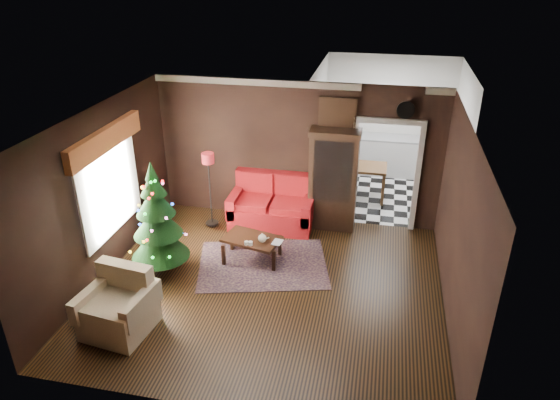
% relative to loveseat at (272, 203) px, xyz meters
% --- Properties ---
extents(floor, '(5.50, 5.50, 0.00)m').
position_rel_loveseat_xyz_m(floor, '(0.40, -2.05, -0.50)').
color(floor, black).
rests_on(floor, ground).
extents(ceiling, '(5.50, 5.50, 0.00)m').
position_rel_loveseat_xyz_m(ceiling, '(0.40, -2.05, 2.30)').
color(ceiling, white).
rests_on(ceiling, ground).
extents(wall_back, '(5.50, 0.00, 5.50)m').
position_rel_loveseat_xyz_m(wall_back, '(0.40, 0.45, 0.90)').
color(wall_back, black).
rests_on(wall_back, ground).
extents(wall_front, '(5.50, 0.00, 5.50)m').
position_rel_loveseat_xyz_m(wall_front, '(0.40, -4.55, 0.90)').
color(wall_front, black).
rests_on(wall_front, ground).
extents(wall_left, '(0.00, 5.50, 5.50)m').
position_rel_loveseat_xyz_m(wall_left, '(-2.35, -2.05, 0.90)').
color(wall_left, black).
rests_on(wall_left, ground).
extents(wall_right, '(0.00, 5.50, 5.50)m').
position_rel_loveseat_xyz_m(wall_right, '(3.15, -2.05, 0.90)').
color(wall_right, black).
rests_on(wall_right, ground).
extents(doorway, '(1.10, 0.10, 2.10)m').
position_rel_loveseat_xyz_m(doorway, '(2.10, 0.45, 0.55)').
color(doorway, white).
rests_on(doorway, ground).
extents(left_window, '(0.05, 1.60, 1.40)m').
position_rel_loveseat_xyz_m(left_window, '(-2.31, -1.85, 0.95)').
color(left_window, white).
rests_on(left_window, wall_left).
extents(valance, '(0.12, 2.10, 0.35)m').
position_rel_loveseat_xyz_m(valance, '(-2.23, -1.85, 1.77)').
color(valance, '#994D27').
rests_on(valance, wall_left).
extents(kitchen_floor, '(3.00, 3.00, 0.00)m').
position_rel_loveseat_xyz_m(kitchen_floor, '(2.10, 1.95, -0.50)').
color(kitchen_floor, white).
rests_on(kitchen_floor, ground).
extents(kitchen_window, '(0.70, 0.06, 0.70)m').
position_rel_loveseat_xyz_m(kitchen_window, '(2.10, 3.40, 1.20)').
color(kitchen_window, white).
rests_on(kitchen_window, ground).
extents(rug, '(2.52, 2.09, 0.01)m').
position_rel_loveseat_xyz_m(rug, '(0.15, -1.42, -0.49)').
color(rug, '#4B3944').
rests_on(rug, ground).
extents(loveseat, '(1.70, 0.90, 1.00)m').
position_rel_loveseat_xyz_m(loveseat, '(0.00, 0.00, 0.00)').
color(loveseat, maroon).
rests_on(loveseat, ground).
extents(curio_cabinet, '(0.90, 0.45, 1.90)m').
position_rel_loveseat_xyz_m(curio_cabinet, '(1.15, 0.22, 0.45)').
color(curio_cabinet, black).
rests_on(curio_cabinet, ground).
extents(floor_lamp, '(0.25, 0.25, 1.47)m').
position_rel_loveseat_xyz_m(floor_lamp, '(-1.13, -0.34, 0.33)').
color(floor_lamp, black).
rests_on(floor_lamp, ground).
extents(christmas_tree, '(1.03, 1.03, 1.82)m').
position_rel_loveseat_xyz_m(christmas_tree, '(-1.45, -1.99, 0.55)').
color(christmas_tree, black).
rests_on(christmas_tree, ground).
extents(armchair, '(1.01, 1.01, 0.91)m').
position_rel_loveseat_xyz_m(armchair, '(-1.45, -3.48, -0.04)').
color(armchair, beige).
rests_on(armchair, ground).
extents(coffee_table, '(1.07, 0.79, 0.43)m').
position_rel_loveseat_xyz_m(coffee_table, '(-0.06, -1.31, -0.27)').
color(coffee_table, black).
rests_on(coffee_table, rug).
extents(teapot, '(0.17, 0.17, 0.16)m').
position_rel_loveseat_xyz_m(teapot, '(0.15, -1.40, 0.02)').
color(teapot, silver).
rests_on(teapot, coffee_table).
extents(cup_a, '(0.09, 0.09, 0.06)m').
position_rel_loveseat_xyz_m(cup_a, '(-0.10, -1.54, -0.02)').
color(cup_a, white).
rests_on(cup_a, coffee_table).
extents(cup_b, '(0.09, 0.09, 0.06)m').
position_rel_loveseat_xyz_m(cup_b, '(-0.03, -1.54, -0.02)').
color(cup_b, silver).
rests_on(cup_b, coffee_table).
extents(book, '(0.16, 0.04, 0.22)m').
position_rel_loveseat_xyz_m(book, '(0.32, -1.36, 0.05)').
color(book, '#A27E6B').
rests_on(book, coffee_table).
extents(wall_clock, '(0.32, 0.32, 0.06)m').
position_rel_loveseat_xyz_m(wall_clock, '(2.35, 0.40, 1.88)').
color(wall_clock, white).
rests_on(wall_clock, wall_back).
extents(painting, '(0.62, 0.05, 0.52)m').
position_rel_loveseat_xyz_m(painting, '(1.15, 0.41, 1.75)').
color(painting, '#BC7D4D').
rests_on(painting, wall_back).
extents(kitchen_counter, '(1.80, 0.60, 0.90)m').
position_rel_loveseat_xyz_m(kitchen_counter, '(2.10, 3.15, -0.05)').
color(kitchen_counter, silver).
rests_on(kitchen_counter, ground).
extents(kitchen_table, '(0.70, 0.70, 0.75)m').
position_rel_loveseat_xyz_m(kitchen_table, '(1.80, 1.65, -0.12)').
color(kitchen_table, '#573218').
rests_on(kitchen_table, ground).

